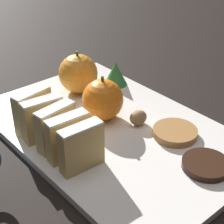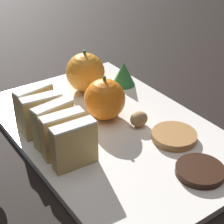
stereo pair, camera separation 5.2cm
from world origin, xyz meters
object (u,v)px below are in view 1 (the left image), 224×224
orange_near (78,74)px  walnut (138,118)px  orange_far (103,100)px  chocolate_cookie (206,165)px

orange_near → walnut: orange_near is taller
orange_far → walnut: (0.03, -0.05, -0.02)m
orange_near → walnut: (0.01, -0.16, -0.02)m
orange_near → orange_far: 0.11m
orange_far → chocolate_cookie: orange_far is taller
orange_far → chocolate_cookie: (0.03, -0.20, -0.03)m
orange_far → walnut: bearing=-60.0°
orange_near → chocolate_cookie: (-0.00, -0.30, -0.03)m
orange_far → walnut: size_ratio=2.52×
walnut → orange_near: bearing=91.9°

